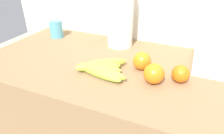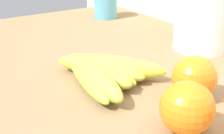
{
  "view_description": "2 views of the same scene",
  "coord_description": "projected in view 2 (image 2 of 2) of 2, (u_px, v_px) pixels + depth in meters",
  "views": [
    {
      "loc": [
        0.1,
        -0.69,
        1.34
      ],
      "look_at": [
        -0.15,
        -0.1,
        0.98
      ],
      "focal_mm": 31.36,
      "sensor_mm": 36.0,
      "label": 1
    },
    {
      "loc": [
        0.28,
        -0.38,
        1.2
      ],
      "look_at": [
        -0.19,
        -0.08,
        0.97
      ],
      "focal_mm": 53.4,
      "sensor_mm": 36.0,
      "label": 2
    }
  ],
  "objects": [
    {
      "name": "orange_far_right",
      "position": [
        187.0,
        108.0,
        0.45
      ],
      "size": [
        0.08,
        0.08,
        0.08
      ],
      "primitive_type": "sphere",
      "color": "orange",
      "rests_on": "counter"
    },
    {
      "name": "banana_bunch",
      "position": [
        99.0,
        72.0,
        0.61
      ],
      "size": [
        0.22,
        0.18,
        0.04
      ],
      "color": "#A8CC3F",
      "rests_on": "counter"
    },
    {
      "name": "orange_right",
      "position": [
        193.0,
        78.0,
        0.54
      ],
      "size": [
        0.07,
        0.07,
        0.07
      ],
      "primitive_type": "sphere",
      "color": "orange",
      "rests_on": "counter"
    },
    {
      "name": "mug",
      "position": [
        106.0,
        3.0,
        1.05
      ],
      "size": [
        0.07,
        0.07,
        0.1
      ],
      "primitive_type": "cylinder",
      "color": "#56A3BF",
      "rests_on": "counter"
    }
  ]
}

